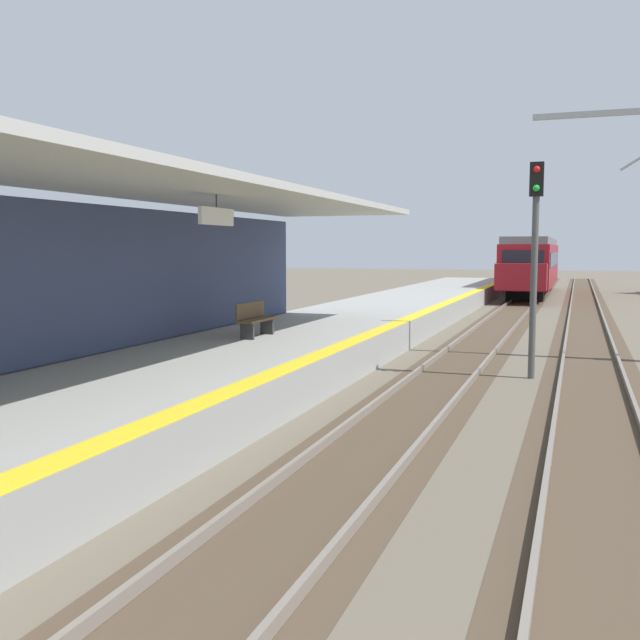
{
  "coord_description": "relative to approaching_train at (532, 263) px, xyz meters",
  "views": [
    {
      "loc": [
        4.89,
        -0.96,
        3.15
      ],
      "look_at": [
        1.31,
        8.95,
        2.1
      ],
      "focal_mm": 40.15,
      "sensor_mm": 36.0,
      "label": 1
    }
  ],
  "objects": [
    {
      "name": "rail_signal_post",
      "position": [
        1.99,
        -32.94,
        1.02
      ],
      "size": [
        0.32,
        0.34,
        5.2
      ],
      "color": "#4C4C4C",
      "rests_on": "ground"
    },
    {
      "name": "track_pair_nearest_platform",
      "position": [
        -0.0,
        -29.93,
        -2.13
      ],
      "size": [
        2.34,
        120.0,
        0.16
      ],
      "color": "#4C3D2D",
      "rests_on": "ground"
    },
    {
      "name": "station_platform",
      "position": [
        -4.4,
        -33.93,
        -1.73
      ],
      "size": [
        5.0,
        80.0,
        0.91
      ],
      "color": "#999993",
      "rests_on": "ground"
    },
    {
      "name": "platform_bench",
      "position": [
        -4.79,
        -34.29,
        -0.8
      ],
      "size": [
        0.45,
        1.6,
        0.88
      ],
      "color": "brown",
      "rests_on": "station_platform"
    },
    {
      "name": "approaching_train",
      "position": [
        0.0,
        0.0,
        0.0
      ],
      "size": [
        2.93,
        19.6,
        4.76
      ],
      "color": "maroon",
      "rests_on": "ground"
    },
    {
      "name": "track_pair_middle",
      "position": [
        3.4,
        -29.93,
        -2.13
      ],
      "size": [
        2.34,
        120.0,
        0.16
      ],
      "color": "#4C3D2D",
      "rests_on": "ground"
    },
    {
      "name": "station_building_with_canopy",
      "position": [
        -6.2,
        -39.58,
        0.48
      ],
      "size": [
        4.85,
        24.0,
        4.43
      ],
      "color": "#4C4C4C",
      "rests_on": "ground"
    }
  ]
}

